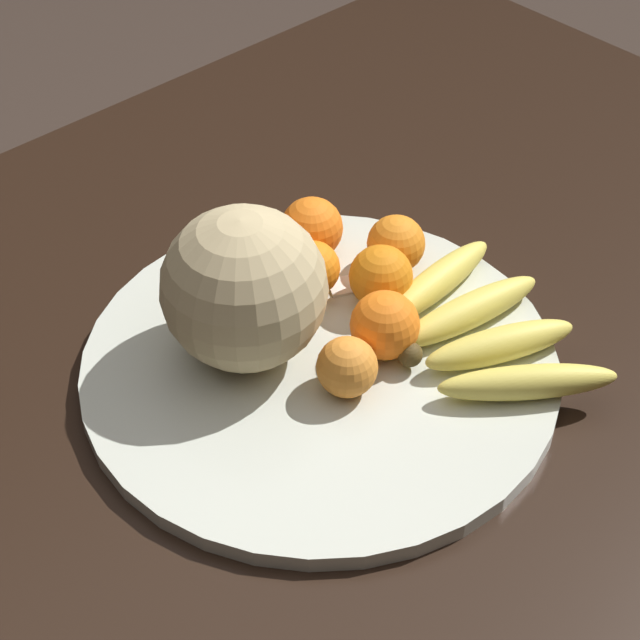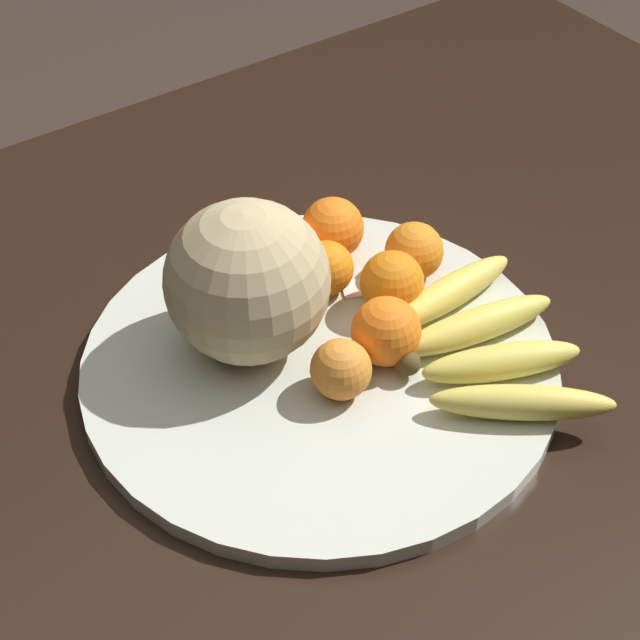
{
  "view_description": "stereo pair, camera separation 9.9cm",
  "coord_description": "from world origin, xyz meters",
  "px_view_note": "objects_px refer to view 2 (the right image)",
  "views": [
    {
      "loc": [
        -0.46,
        -0.55,
        1.5
      ],
      "look_at": [
        0.04,
        -0.01,
        0.83
      ],
      "focal_mm": 60.0,
      "sensor_mm": 36.0,
      "label": 1
    },
    {
      "loc": [
        -0.38,
        -0.61,
        1.5
      ],
      "look_at": [
        0.04,
        -0.01,
        0.83
      ],
      "focal_mm": 60.0,
      "sensor_mm": 36.0,
      "label": 2
    }
  ],
  "objects_px": {
    "kitchen_table": "(283,438)",
    "orange_side_extra": "(341,369)",
    "fruit_bowl": "(320,364)",
    "orange_mid_center": "(333,228)",
    "banana_bunch": "(485,343)",
    "melon": "(247,282)",
    "orange_top_small": "(392,283)",
    "produce_tag": "(381,286)",
    "orange_front_right": "(386,331)",
    "orange_back_right": "(326,268)",
    "orange_front_left": "(279,244)",
    "orange_back_left": "(414,251)"
  },
  "relations": [
    {
      "from": "kitchen_table",
      "to": "orange_side_extra",
      "type": "xyz_separation_m",
      "value": [
        0.03,
        -0.06,
        0.13
      ]
    },
    {
      "from": "fruit_bowl",
      "to": "orange_mid_center",
      "type": "xyz_separation_m",
      "value": [
        0.1,
        0.12,
        0.04
      ]
    },
    {
      "from": "banana_bunch",
      "to": "orange_mid_center",
      "type": "bearing_deg",
      "value": 113.49
    },
    {
      "from": "melon",
      "to": "orange_side_extra",
      "type": "bearing_deg",
      "value": -71.8
    },
    {
      "from": "fruit_bowl",
      "to": "melon",
      "type": "distance_m",
      "value": 0.11
    },
    {
      "from": "banana_bunch",
      "to": "kitchen_table",
      "type": "bearing_deg",
      "value": 164.91
    },
    {
      "from": "kitchen_table",
      "to": "melon",
      "type": "bearing_deg",
      "value": 98.8
    },
    {
      "from": "orange_top_small",
      "to": "produce_tag",
      "type": "height_order",
      "value": "orange_top_small"
    },
    {
      "from": "kitchen_table",
      "to": "orange_side_extra",
      "type": "relative_size",
      "value": 27.33
    },
    {
      "from": "orange_front_right",
      "to": "kitchen_table",
      "type": "bearing_deg",
      "value": 151.99
    },
    {
      "from": "orange_top_small",
      "to": "produce_tag",
      "type": "distance_m",
      "value": 0.04
    },
    {
      "from": "melon",
      "to": "orange_back_right",
      "type": "bearing_deg",
      "value": 12.23
    },
    {
      "from": "melon",
      "to": "orange_mid_center",
      "type": "height_order",
      "value": "melon"
    },
    {
      "from": "fruit_bowl",
      "to": "banana_bunch",
      "type": "bearing_deg",
      "value": -33.95
    },
    {
      "from": "orange_front_left",
      "to": "orange_top_small",
      "type": "bearing_deg",
      "value": -62.06
    },
    {
      "from": "orange_side_extra",
      "to": "produce_tag",
      "type": "xyz_separation_m",
      "value": [
        0.12,
        0.1,
        -0.03
      ]
    },
    {
      "from": "orange_mid_center",
      "to": "orange_back_left",
      "type": "height_order",
      "value": "orange_mid_center"
    },
    {
      "from": "banana_bunch",
      "to": "orange_front_right",
      "type": "distance_m",
      "value": 0.1
    },
    {
      "from": "orange_back_left",
      "to": "kitchen_table",
      "type": "bearing_deg",
      "value": -169.58
    },
    {
      "from": "orange_front_left",
      "to": "orange_top_small",
      "type": "height_order",
      "value": "orange_front_left"
    },
    {
      "from": "orange_back_left",
      "to": "orange_side_extra",
      "type": "distance_m",
      "value": 0.19
    },
    {
      "from": "orange_front_left",
      "to": "orange_front_right",
      "type": "distance_m",
      "value": 0.17
    },
    {
      "from": "melon",
      "to": "produce_tag",
      "type": "bearing_deg",
      "value": -2.56
    },
    {
      "from": "kitchen_table",
      "to": "orange_back_left",
      "type": "xyz_separation_m",
      "value": [
        0.19,
        0.03,
        0.14
      ]
    },
    {
      "from": "orange_side_extra",
      "to": "orange_top_small",
      "type": "bearing_deg",
      "value": 31.04
    },
    {
      "from": "orange_front_left",
      "to": "produce_tag",
      "type": "distance_m",
      "value": 0.11
    },
    {
      "from": "fruit_bowl",
      "to": "orange_top_small",
      "type": "bearing_deg",
      "value": 11.2
    },
    {
      "from": "kitchen_table",
      "to": "orange_front_left",
      "type": "relative_size",
      "value": 22.29
    },
    {
      "from": "orange_top_small",
      "to": "orange_side_extra",
      "type": "relative_size",
      "value": 1.13
    },
    {
      "from": "orange_front_right",
      "to": "orange_back_right",
      "type": "xyz_separation_m",
      "value": [
        0.01,
        0.11,
        -0.01
      ]
    },
    {
      "from": "melon",
      "to": "produce_tag",
      "type": "relative_size",
      "value": 1.85
    },
    {
      "from": "melon",
      "to": "orange_back_left",
      "type": "height_order",
      "value": "melon"
    },
    {
      "from": "kitchen_table",
      "to": "orange_back_right",
      "type": "bearing_deg",
      "value": 33.64
    },
    {
      "from": "kitchen_table",
      "to": "fruit_bowl",
      "type": "bearing_deg",
      "value": -20.3
    },
    {
      "from": "orange_front_left",
      "to": "orange_front_right",
      "type": "relative_size",
      "value": 1.05
    },
    {
      "from": "orange_back_left",
      "to": "produce_tag",
      "type": "xyz_separation_m",
      "value": [
        -0.04,
        0.0,
        -0.03
      ]
    },
    {
      "from": "orange_side_extra",
      "to": "orange_back_right",
      "type": "bearing_deg",
      "value": 60.12
    },
    {
      "from": "banana_bunch",
      "to": "produce_tag",
      "type": "distance_m",
      "value": 0.14
    },
    {
      "from": "kitchen_table",
      "to": "orange_top_small",
      "type": "bearing_deg",
      "value": 2.77
    },
    {
      "from": "orange_back_right",
      "to": "orange_side_extra",
      "type": "bearing_deg",
      "value": -119.88
    },
    {
      "from": "orange_mid_center",
      "to": "orange_side_extra",
      "type": "distance_m",
      "value": 0.2
    },
    {
      "from": "fruit_bowl",
      "to": "orange_side_extra",
      "type": "xyz_separation_m",
      "value": [
        -0.01,
        -0.05,
        0.04
      ]
    },
    {
      "from": "orange_front_left",
      "to": "orange_back_left",
      "type": "bearing_deg",
      "value": -37.54
    },
    {
      "from": "orange_side_extra",
      "to": "produce_tag",
      "type": "bearing_deg",
      "value": 38.51
    },
    {
      "from": "kitchen_table",
      "to": "produce_tag",
      "type": "xyz_separation_m",
      "value": [
        0.15,
        0.04,
        0.11
      ]
    },
    {
      "from": "kitchen_table",
      "to": "orange_mid_center",
      "type": "bearing_deg",
      "value": 38.55
    },
    {
      "from": "orange_mid_center",
      "to": "orange_back_right",
      "type": "distance_m",
      "value": 0.06
    },
    {
      "from": "banana_bunch",
      "to": "orange_back_right",
      "type": "height_order",
      "value": "orange_back_right"
    },
    {
      "from": "produce_tag",
      "to": "orange_front_right",
      "type": "bearing_deg",
      "value": -99.32
    },
    {
      "from": "produce_tag",
      "to": "kitchen_table",
      "type": "bearing_deg",
      "value": -140.18
    }
  ]
}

